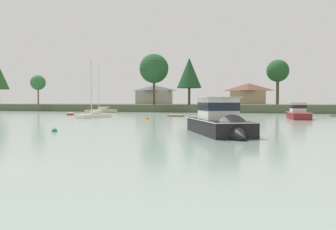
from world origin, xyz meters
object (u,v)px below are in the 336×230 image
cruiser_teal (219,112)px  sailboat_sand (101,112)px  dinghy_wood (176,116)px  mooring_buoy_green (54,131)px  cruiser_black (222,126)px  dinghy_red (70,114)px  sailboat_white (94,116)px  mooring_buoy_orange (147,119)px  cruiser_maroon (297,115)px

cruiser_teal → sailboat_sand: bearing=177.1°
dinghy_wood → cruiser_teal: (6.28, 11.19, 0.44)m
cruiser_teal → mooring_buoy_green: (-8.20, -43.91, -0.47)m
dinghy_wood → cruiser_teal: bearing=60.7°
cruiser_black → dinghy_red: cruiser_black is taller
dinghy_wood → dinghy_red: dinghy_red is taller
cruiser_black → sailboat_white: size_ratio=1.06×
cruiser_black → sailboat_white: 33.32m
cruiser_black → dinghy_red: 48.14m
dinghy_wood → dinghy_red: 22.82m
dinghy_wood → dinghy_red: bearing=176.2°
cruiser_black → dinghy_wood: cruiser_black is taller
mooring_buoy_orange → dinghy_red: bearing=150.8°
dinghy_wood → mooring_buoy_orange: size_ratio=5.18×
sailboat_white → dinghy_red: 14.83m
sailboat_white → mooring_buoy_orange: bearing=-10.6°
dinghy_wood → sailboat_sand: size_ratio=0.25×
mooring_buoy_orange → mooring_buoy_green: (-0.32, -22.37, -0.01)m
dinghy_red → mooring_buoy_green: dinghy_red is taller
mooring_buoy_green → dinghy_wood: bearing=86.6°
dinghy_wood → cruiser_maroon: 20.47m
mooring_buoy_green → dinghy_red: bearing=121.4°
cruiser_teal → sailboat_white: sailboat_white is taller
dinghy_wood → cruiser_maroon: (20.36, -2.01, 0.48)m
dinghy_wood → mooring_buoy_orange: bearing=-98.8°
cruiser_teal → cruiser_maroon: (14.08, -13.20, 0.03)m
cruiser_black → mooring_buoy_green: 14.56m
cruiser_black → mooring_buoy_green: (-14.47, -1.50, -0.61)m
sailboat_white → dinghy_red: (-11.01, 9.93, -0.08)m
dinghy_wood → mooring_buoy_orange: (-1.60, -10.35, -0.02)m
dinghy_red → mooring_buoy_orange: 24.26m
cruiser_black → sailboat_sand: size_ratio=0.89×
cruiser_teal → cruiser_maroon: cruiser_maroon is taller
sailboat_white → sailboat_sand: (-9.99, 21.05, 0.03)m
cruiser_teal → cruiser_maroon: size_ratio=0.95×
cruiser_black → cruiser_teal: cruiser_black is taller
dinghy_red → mooring_buoy_green: size_ratio=6.87×
dinghy_wood → cruiser_black: bearing=-68.1°
sailboat_white → mooring_buoy_green: (9.84, -24.28, -0.13)m
cruiser_teal → sailboat_sand: 28.08m
dinghy_wood → sailboat_white: (-11.77, -8.44, 0.10)m
cruiser_maroon → cruiser_black: bearing=-105.0°
mooring_buoy_green → mooring_buoy_orange: bearing=89.2°
cruiser_maroon → sailboat_white: bearing=-168.7°
sailboat_sand → cruiser_maroon: bearing=-19.1°
cruiser_black → sailboat_white: (-24.31, 22.78, -0.48)m
sailboat_sand → sailboat_white: bearing=-64.6°
dinghy_wood → sailboat_sand: sailboat_sand is taller
cruiser_teal → mooring_buoy_orange: cruiser_teal is taller
sailboat_white → sailboat_sand: sailboat_sand is taller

